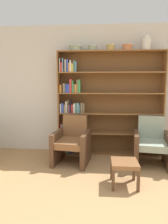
# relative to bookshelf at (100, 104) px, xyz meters

# --- Properties ---
(wall_back) EXTENTS (12.00, 0.06, 2.75)m
(wall_back) POSITION_rel_bookshelf_xyz_m (0.25, 0.17, 0.30)
(wall_back) COLOR silver
(wall_back) RESTS_ON ground
(bookshelf) EXTENTS (2.20, 0.30, 2.18)m
(bookshelf) POSITION_rel_bookshelf_xyz_m (0.00, 0.00, 0.00)
(bookshelf) COLOR brown
(bookshelf) RESTS_ON ground
(bowl_terracotta) EXTENTS (0.27, 0.27, 0.11)m
(bowl_terracotta) POSITION_rel_bookshelf_xyz_m (-0.53, -0.02, 1.16)
(bowl_terracotta) COLOR gray
(bowl_terracotta) RESTS_ON bookshelf
(bowl_slate) EXTENTS (0.20, 0.20, 0.11)m
(bowl_slate) POSITION_rel_bookshelf_xyz_m (-0.18, -0.02, 1.16)
(bowl_slate) COLOR gray
(bowl_slate) RESTS_ON bookshelf
(bowl_copper) EXTENTS (0.18, 0.18, 0.12)m
(bowl_copper) POSITION_rel_bookshelf_xyz_m (0.19, -0.02, 1.17)
(bowl_copper) COLOR tan
(bowl_copper) RESTS_ON bookshelf
(bowl_olive) EXTENTS (0.22, 0.22, 0.12)m
(bowl_olive) POSITION_rel_bookshelf_xyz_m (0.53, -0.02, 1.17)
(bowl_olive) COLOR #C67547
(bowl_olive) RESTS_ON bookshelf
(vase_tall) EXTENTS (0.17, 0.17, 0.29)m
(vase_tall) POSITION_rel_bookshelf_xyz_m (0.91, -0.02, 1.23)
(vase_tall) COLOR silver
(vase_tall) RESTS_ON bookshelf
(armchair_leather) EXTENTS (0.73, 0.76, 0.89)m
(armchair_leather) POSITION_rel_bookshelf_xyz_m (-0.54, -0.56, -0.68)
(armchair_leather) COLOR brown
(armchair_leather) RESTS_ON ground
(armchair_cushioned) EXTENTS (0.74, 0.77, 0.89)m
(armchair_cushioned) POSITION_rel_bookshelf_xyz_m (0.96, -0.56, -0.68)
(armchair_cushioned) COLOR brown
(armchair_cushioned) RESTS_ON ground
(footstool) EXTENTS (0.39, 0.39, 0.37)m
(footstool) POSITION_rel_bookshelf_xyz_m (0.36, -1.40, -0.77)
(footstool) COLOR brown
(footstool) RESTS_ON ground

